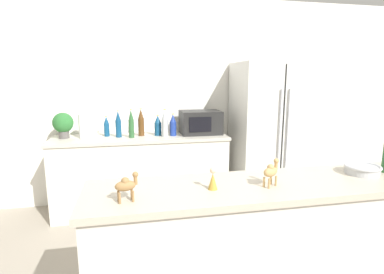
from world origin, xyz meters
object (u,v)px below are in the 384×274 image
Objects in this scene: paper_towel_roll at (83,126)px; microwave at (200,122)px; wise_man_figurine_crimson at (213,180)px; camel_figurine at (271,171)px; camel_figurine_second at (126,185)px; back_bottle_6 at (131,124)px; fruit_bowl at (362,169)px; back_bottle_4 at (141,123)px; refrigerator at (269,134)px; back_bottle_0 at (173,125)px; back_bottle_2 at (107,127)px; back_bottle_1 at (158,126)px; back_bottle_5 at (165,123)px; potted_plant at (63,124)px; back_bottle_3 at (118,124)px.

microwave is (1.36, 0.01, 0.00)m from paper_towel_roll.
camel_figurine is at bearing -3.22° from wise_man_figurine_crimson.
camel_figurine is 0.75m from camel_figurine_second.
back_bottle_6 is 2.36m from fruit_bowl.
back_bottle_4 is (-0.71, 0.01, 0.01)m from microwave.
camel_figurine_second is (-0.03, -2.07, 0.02)m from back_bottle_6.
wise_man_figurine_crimson is at bearing -122.82° from refrigerator.
microwave is at bearing 0.36° from paper_towel_roll.
back_bottle_0 is 1.10× the size of back_bottle_2.
paper_towel_roll is at bearing 176.72° from back_bottle_0.
camel_figurine_second is at bearing -90.96° from back_bottle_6.
back_bottle_2 is 2.25m from wise_man_figurine_crimson.
back_bottle_6 is (-0.31, -0.08, 0.04)m from back_bottle_1.
microwave is 0.46m from back_bottle_5.
refrigerator is at bearing -3.61° from back_bottle_2.
camel_figurine_second is (0.71, -2.18, 0.01)m from potted_plant.
refrigerator is 2.00m from back_bottle_2.
back_bottle_1 is at bearing 92.53° from wise_man_figurine_crimson.
microwave is at bearing 175.30° from refrigerator.
back_bottle_0 is 0.11m from back_bottle_5.
back_bottle_2 is at bearing 176.39° from refrigerator.
wise_man_figurine_crimson is at bearing -82.26° from back_bottle_4.
back_bottle_1 is at bearing -0.43° from paper_towel_roll.
microwave is at bearing 1.65° from back_bottle_1.
back_bottle_1 is 0.45m from back_bottle_3.
back_bottle_5 is 2.00m from wise_man_figurine_crimson.
back_bottle_5 is 1.53× the size of fruit_bowl.
paper_towel_roll is 2.21m from camel_figurine_second.
back_bottle_2 is 2.03× the size of wise_man_figurine_crimson.
back_bottle_6 is at bearing -137.54° from back_bottle_4.
back_bottle_2 reaches higher than fruit_bowl.
back_bottle_1 is 0.12m from back_bottle_5.
refrigerator is at bearing -2.11° from potted_plant.
refrigerator is at bearing -2.99° from back_bottle_4.
fruit_bowl is 0.95m from wise_man_figurine_crimson.
microwave is at bearing 78.50° from wise_man_figurine_crimson.
back_bottle_0 is at bearing -169.11° from microwave.
back_bottle_1 is 1.68× the size of camel_figurine.
potted_plant reaches higher than microwave.
back_bottle_0 is 2.15m from fruit_bowl.
back_bottle_1 is 0.32m from back_bottle_6.
back_bottle_5 reaches higher than back_bottle_0.
back_bottle_3 is 0.53m from back_bottle_5.
microwave is 1.96× the size of back_bottle_1.
back_bottle_6 reaches higher than camel_figurine.
fruit_bowl is (0.87, -1.96, -0.00)m from back_bottle_0.
paper_towel_roll reaches higher than wise_man_figurine_crimson.
potted_plant is at bearing 179.34° from microwave.
back_bottle_1 is (-0.52, -0.01, -0.02)m from microwave.
microwave is 1.83× the size of back_bottle_0.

